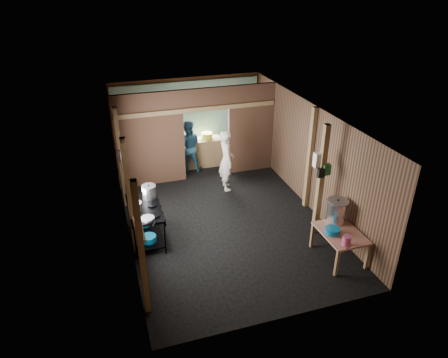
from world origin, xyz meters
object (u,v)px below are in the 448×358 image
object	(u,v)px
stove_pot_large	(149,192)
stock_pot	(337,211)
prep_table	(339,245)
cook	(226,160)
gas_range	(146,223)
pink_bucket	(347,241)
yellow_tub	(207,136)

from	to	relation	value
stove_pot_large	stock_pot	xyz separation A→B (m)	(3.66, -1.83, -0.10)
prep_table	cook	xyz separation A→B (m)	(-1.28, 3.61, 0.52)
prep_table	stock_pot	world-z (taller)	stock_pot
gas_range	pink_bucket	xyz separation A→B (m)	(3.57, -2.26, 0.31)
pink_bucket	cook	bearing A→B (deg)	105.89
gas_range	prep_table	xyz separation A→B (m)	(3.71, -1.86, -0.10)
stove_pot_large	pink_bucket	xyz separation A→B (m)	(3.40, -2.64, -0.24)
prep_table	yellow_tub	bearing A→B (deg)	104.62
pink_bucket	cook	world-z (taller)	cook
prep_table	stove_pot_large	distance (m)	4.24
gas_range	cook	world-z (taller)	cook
pink_bucket	yellow_tub	size ratio (longest dim) A/B	0.60
stove_pot_large	prep_table	bearing A→B (deg)	-32.28
gas_range	yellow_tub	xyz separation A→B (m)	(2.34, 3.39, 0.53)
prep_table	pink_bucket	distance (m)	0.59
stove_pot_large	yellow_tub	world-z (taller)	stove_pot_large
gas_range	stock_pot	bearing A→B (deg)	-20.80
cook	gas_range	bearing A→B (deg)	130.84
prep_table	yellow_tub	distance (m)	5.47
prep_table	yellow_tub	size ratio (longest dim) A/B	3.19
stove_pot_large	yellow_tub	xyz separation A→B (m)	(2.17, 3.02, -0.03)
prep_table	stock_pot	bearing A→B (deg)	74.19
stove_pot_large	stock_pot	bearing A→B (deg)	-26.58
prep_table	cook	size ratio (longest dim) A/B	0.64
stove_pot_large	pink_bucket	distance (m)	4.31
stove_pot_large	cook	world-z (taller)	cook
stove_pot_large	cook	bearing A→B (deg)	31.33
stock_pot	pink_bucket	bearing A→B (deg)	-107.52
gas_range	stock_pot	distance (m)	4.12
stock_pot	cook	world-z (taller)	cook
stock_pot	pink_bucket	xyz separation A→B (m)	(-0.26, -0.81, -0.14)
cook	stove_pot_large	bearing A→B (deg)	126.39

